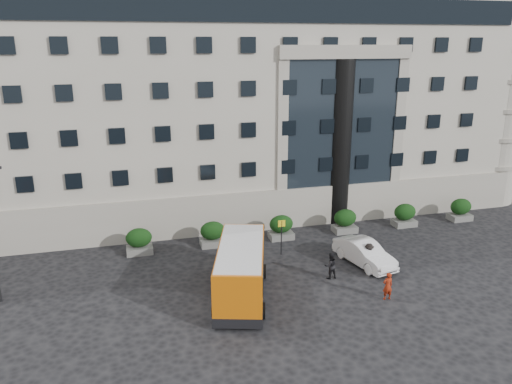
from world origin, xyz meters
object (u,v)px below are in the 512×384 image
at_px(minibus, 241,269).
at_px(hedge_a, 139,241).
at_px(bus_stop_sign, 282,231).
at_px(white_taxi, 364,253).
at_px(hedge_c, 281,227).
at_px(pedestrian_c, 369,256).
at_px(hedge_e, 405,215).
at_px(hedge_f, 461,209).
at_px(hedge_b, 213,234).
at_px(hedge_d, 345,221).
at_px(parked_car_d, 11,230).
at_px(pedestrian_a, 388,286).
at_px(pedestrian_b, 330,265).

bearing_deg(minibus, hedge_a, 141.28).
bearing_deg(bus_stop_sign, white_taxi, -31.60).
xyz_separation_m(hedge_c, pedestrian_c, (3.94, -6.32, -0.08)).
relative_size(hedge_e, bus_stop_sign, 0.73).
bearing_deg(minibus, hedge_f, 37.62).
relative_size(hedge_a, hedge_b, 1.00).
xyz_separation_m(hedge_a, hedge_f, (26.00, 0.00, 0.00)).
bearing_deg(hedge_c, hedge_f, 0.00).
relative_size(hedge_f, bus_stop_sign, 0.73).
bearing_deg(hedge_a, white_taxi, -21.93).
height_order(hedge_d, parked_car_d, hedge_d).
xyz_separation_m(hedge_c, pedestrian_a, (3.02, -10.40, -0.09)).
height_order(hedge_a, pedestrian_c, hedge_a).
relative_size(parked_car_d, pedestrian_b, 3.13).
xyz_separation_m(hedge_e, bus_stop_sign, (-11.30, -2.80, 0.80)).
height_order(minibus, pedestrian_b, minibus).
height_order(hedge_b, white_taxi, hedge_b).
bearing_deg(hedge_e, hedge_b, 180.00).
bearing_deg(hedge_e, minibus, -152.96).
xyz_separation_m(hedge_e, parked_car_d, (-29.90, 5.19, -0.18)).
bearing_deg(hedge_b, hedge_d, 0.00).
bearing_deg(hedge_d, bus_stop_sign, -155.34).
distance_m(white_taxi, pedestrian_b, 3.25).
distance_m(hedge_f, minibus, 22.05).
bearing_deg(hedge_a, bus_stop_sign, -16.42).
bearing_deg(hedge_d, pedestrian_a, -101.86).
bearing_deg(hedge_a, hedge_e, 0.00).
xyz_separation_m(parked_car_d, white_taxi, (23.42, -10.96, 0.06)).
xyz_separation_m(bus_stop_sign, minibus, (-4.09, -5.06, -0.01)).
distance_m(hedge_f, pedestrian_b, 16.27).
relative_size(hedge_a, pedestrian_c, 1.08).
bearing_deg(hedge_d, pedestrian_c, -101.25).
height_order(hedge_a, pedestrian_b, hedge_a).
xyz_separation_m(hedge_a, parked_car_d, (-9.10, 5.19, -0.18)).
bearing_deg(pedestrian_b, hedge_e, -147.19).
distance_m(bus_stop_sign, pedestrian_b, 4.71).
height_order(bus_stop_sign, pedestrian_c, bus_stop_sign).
xyz_separation_m(hedge_b, hedge_c, (5.20, 0.00, 0.00)).
bearing_deg(pedestrian_b, hedge_b, -52.86).
bearing_deg(hedge_a, hedge_c, 0.00).
xyz_separation_m(hedge_d, bus_stop_sign, (-6.10, -2.80, 0.80)).
distance_m(hedge_d, minibus, 12.89).
bearing_deg(hedge_f, minibus, -159.11).
height_order(hedge_c, hedge_f, same).
relative_size(bus_stop_sign, white_taxi, 0.52).
distance_m(hedge_c, hedge_f, 15.60).
height_order(hedge_c, pedestrian_a, hedge_c).
bearing_deg(hedge_b, minibus, -88.47).
height_order(hedge_b, hedge_d, same).
height_order(hedge_a, hedge_b, same).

